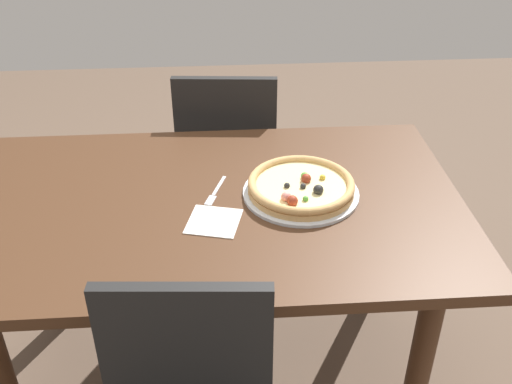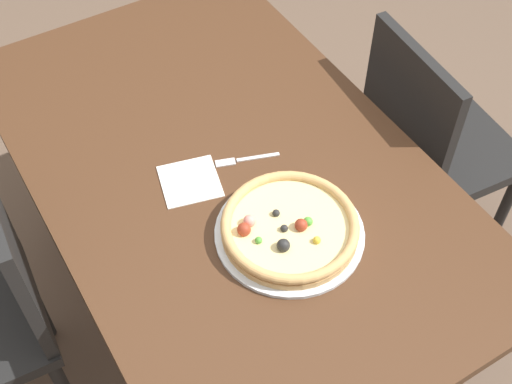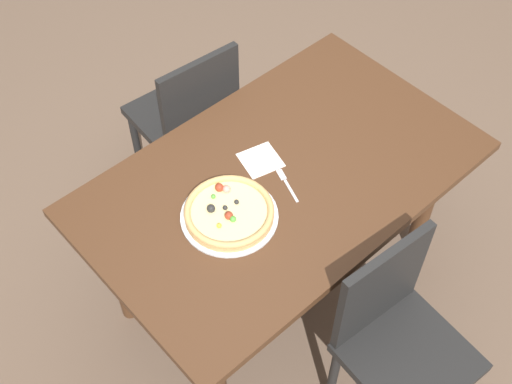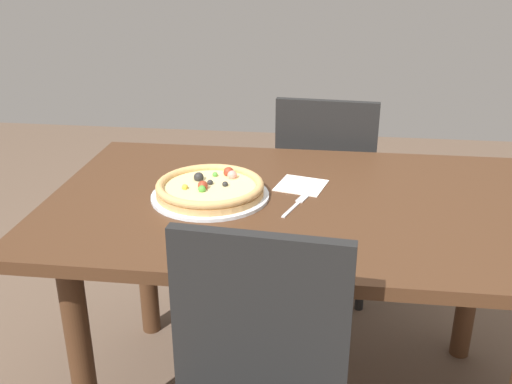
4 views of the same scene
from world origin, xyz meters
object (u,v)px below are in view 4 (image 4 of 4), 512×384
at_px(dining_table, 301,230).
at_px(plate, 210,196).
at_px(chair_far, 326,188).
at_px(pizza, 210,187).
at_px(napkin, 301,185).
at_px(fork, 297,204).

bearing_deg(dining_table, plate, -176.26).
xyz_separation_m(dining_table, chair_far, (0.07, 0.67, -0.14)).
xyz_separation_m(chair_far, pizza, (-0.34, -0.68, 0.27)).
relative_size(dining_table, plate, 4.29).
xyz_separation_m(dining_table, napkin, (-0.01, 0.10, 0.10)).
distance_m(dining_table, napkin, 0.14).
height_order(chair_far, plate, chair_far).
bearing_deg(plate, napkin, 25.14).
distance_m(plate, fork, 0.26).
bearing_deg(napkin, chair_far, 82.28).
distance_m(dining_table, fork, 0.11).
relative_size(fork, napkin, 1.15).
relative_size(dining_table, fork, 9.20).
height_order(plate, napkin, plate).
bearing_deg(chair_far, plate, -112.03).
distance_m(dining_table, plate, 0.29).
xyz_separation_m(chair_far, fork, (-0.08, -0.71, 0.24)).
distance_m(pizza, fork, 0.26).
xyz_separation_m(pizza, napkin, (0.26, 0.12, -0.03)).
xyz_separation_m(plate, pizza, (0.00, 0.00, 0.03)).
xyz_separation_m(pizza, fork, (0.26, -0.02, -0.03)).
height_order(dining_table, napkin, napkin).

